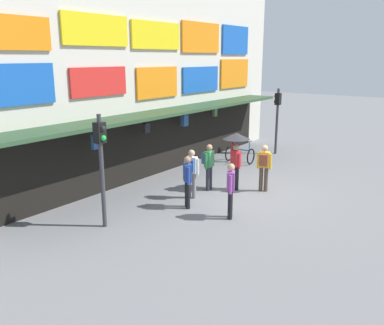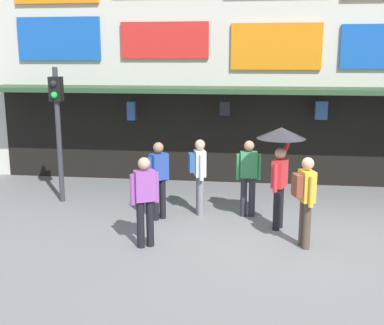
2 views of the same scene
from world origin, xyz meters
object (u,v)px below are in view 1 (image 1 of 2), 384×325
at_px(traffic_light_near, 101,153).
at_px(pedestrian_in_red, 264,165).
at_px(pedestrian_in_green, 209,164).
at_px(pedestrian_in_blue, 187,179).
at_px(traffic_light_far, 277,111).
at_px(bicycle_parked, 240,154).
at_px(pedestrian_in_purple, 191,170).
at_px(pedestrian_in_white, 231,188).
at_px(pedestrian_with_umbrella, 236,145).

xyz_separation_m(traffic_light_near, pedestrian_in_red, (5.50, -2.17, -1.16)).
bearing_deg(pedestrian_in_green, pedestrian_in_blue, -166.02).
height_order(traffic_light_far, pedestrian_in_blue, traffic_light_far).
xyz_separation_m(bicycle_parked, pedestrian_in_purple, (-5.17, -1.08, 0.59)).
relative_size(traffic_light_far, pedestrian_in_white, 1.90).
xyz_separation_m(pedestrian_in_green, pedestrian_in_white, (-1.83, -2.02, -0.04)).
distance_m(pedestrian_with_umbrella, pedestrian_in_purple, 1.96).
distance_m(pedestrian_in_red, pedestrian_in_white, 2.88).
relative_size(pedestrian_in_blue, pedestrian_in_purple, 1.00).
bearing_deg(pedestrian_in_green, pedestrian_in_red, -58.02).
bearing_deg(pedestrian_in_red, pedestrian_in_white, -172.89).
bearing_deg(traffic_light_far, pedestrian_in_white, -163.38).
relative_size(bicycle_parked, pedestrian_with_umbrella, 0.57).
xyz_separation_m(traffic_light_far, pedestrian_in_blue, (-8.59, -1.00, -1.19)).
bearing_deg(pedestrian_in_blue, traffic_light_near, 159.21).
height_order(traffic_light_near, pedestrian_in_red, traffic_light_near).
distance_m(traffic_light_far, pedestrian_in_red, 6.19).
bearing_deg(traffic_light_near, pedestrian_in_purple, -9.08).
bearing_deg(pedestrian_with_umbrella, traffic_light_near, 166.09).
relative_size(traffic_light_far, pedestrian_in_red, 1.90).
xyz_separation_m(traffic_light_far, bicycle_parked, (-2.61, 0.52, -1.75)).
bearing_deg(pedestrian_in_purple, pedestrian_with_umbrella, -22.90).
bearing_deg(pedestrian_in_red, pedestrian_in_purple, 142.33).
relative_size(pedestrian_in_blue, pedestrian_in_white, 1.00).
height_order(pedestrian_with_umbrella, pedestrian_in_white, pedestrian_with_umbrella).
height_order(traffic_light_far, bicycle_parked, traffic_light_far).
xyz_separation_m(traffic_light_far, pedestrian_in_purple, (-7.79, -0.56, -1.16)).
xyz_separation_m(bicycle_parked, pedestrian_in_white, (-5.92, -3.07, 0.55)).
bearing_deg(bicycle_parked, pedestrian_in_red, -138.48).
distance_m(bicycle_parked, pedestrian_in_red, 4.13).
bearing_deg(pedestrian_in_green, pedestrian_in_white, -132.17).
distance_m(traffic_light_far, bicycle_parked, 3.19).
bearing_deg(pedestrian_in_purple, pedestrian_in_red, -37.67).
height_order(traffic_light_far, pedestrian_in_purple, traffic_light_far).
height_order(bicycle_parked, pedestrian_in_green, pedestrian_in_green).
bearing_deg(pedestrian_in_purple, pedestrian_in_white, -110.66).
bearing_deg(traffic_light_far, pedestrian_in_blue, -173.36).
bearing_deg(traffic_light_far, traffic_light_near, -179.90).
xyz_separation_m(traffic_light_near, pedestrian_with_umbrella, (5.09, -1.26, -0.50)).
relative_size(traffic_light_far, pedestrian_with_umbrella, 1.54).
height_order(traffic_light_far, pedestrian_in_white, traffic_light_far).
xyz_separation_m(pedestrian_with_umbrella, pedestrian_in_white, (-2.45, -1.27, -0.69)).
relative_size(pedestrian_in_red, pedestrian_in_white, 1.00).
distance_m(traffic_light_near, pedestrian_in_blue, 3.01).
distance_m(traffic_light_near, pedestrian_in_red, 6.02).
bearing_deg(traffic_light_near, traffic_light_far, 0.10).
bearing_deg(traffic_light_far, pedestrian_with_umbrella, -168.13).
relative_size(pedestrian_in_red, pedestrian_in_green, 1.00).
bearing_deg(pedestrian_in_purple, traffic_light_near, 170.92).
xyz_separation_m(pedestrian_in_red, pedestrian_in_green, (-1.04, 1.66, 0.00)).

